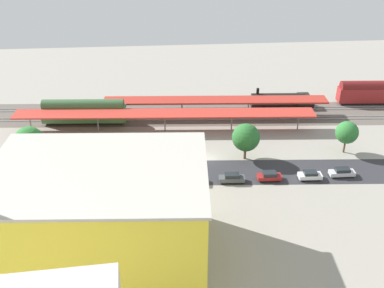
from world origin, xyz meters
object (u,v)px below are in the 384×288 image
parked_car_0 (342,173)px  street_tree_1 (246,137)px  parked_car_5 (160,182)px  box_truck_1 (77,193)px  construction_building (102,218)px  street_tree_2 (29,142)px  passenger_coach (376,92)px  parked_car_1 (310,176)px  locomotive (283,100)px  traffic_light (135,144)px  platform_canopy_far (215,100)px  parked_car_4 (194,180)px  parked_car_3 (232,178)px  parked_car_7 (87,184)px  box_truck_0 (117,191)px  street_tree_0 (347,132)px  parked_car_6 (124,183)px  freight_coach_far (84,111)px  parked_car_2 (269,176)px  platform_canopy_near (165,114)px

parked_car_0 → street_tree_1: street_tree_1 is taller
parked_car_5 → box_truck_1: box_truck_1 is taller
construction_building → street_tree_2: size_ratio=3.23×
passenger_coach → parked_car_1: bearing=50.5°
locomotive → passenger_coach: 24.06m
street_tree_2 → traffic_light: bearing=-179.9°
platform_canopy_far → parked_car_4: platform_canopy_far is taller
parked_car_4 → parked_car_3: bearing=178.0°
parked_car_5 → parked_car_7: 13.43m
parked_car_4 → traffic_light: size_ratio=0.71×
box_truck_0 → construction_building: bearing=87.5°
locomotive → street_tree_0: size_ratio=2.34×
parked_car_1 → box_truck_1: (42.66, 3.49, 0.88)m
parked_car_3 → construction_building: 29.32m
parked_car_6 → street_tree_0: (-45.01, -9.00, 3.86)m
parked_car_7 → traffic_light: traffic_light is taller
parked_car_5 → street_tree_1: street_tree_1 is taller
construction_building → box_truck_1: size_ratio=3.18×
passenger_coach → street_tree_0: street_tree_0 is taller
parked_car_6 → platform_canopy_far: bearing=-125.1°
street_tree_2 → parked_car_0: bearing=172.3°
box_truck_0 → traffic_light: bearing=-104.4°
freight_coach_far → street_tree_0: bearing=161.6°
parked_car_7 → box_truck_1: size_ratio=0.50×
passenger_coach → parked_car_3: 54.03m
parked_car_7 → parked_car_6: bearing=177.3°
locomotive → box_truck_0: locomotive is taller
street_tree_2 → parked_car_4: bearing=165.6°
parked_car_7 → traffic_light: (-8.89, -7.74, 3.67)m
box_truck_0 → traffic_light: traffic_light is taller
parked_car_0 → construction_building: bearing=23.9°
parked_car_2 → box_truck_1: 35.17m
platform_canopy_far → street_tree_0: street_tree_0 is taller
freight_coach_far → parked_car_5: freight_coach_far is taller
parked_car_4 → box_truck_0: (13.91, 3.89, 0.96)m
parked_car_1 → box_truck_1: bearing=4.7°
passenger_coach → construction_building: size_ratio=0.68×
parked_car_5 → street_tree_2: bearing=-18.5°
parked_car_2 → box_truck_1: bearing=6.2°
construction_building → platform_canopy_near: bearing=-99.5°
parked_car_2 → box_truck_0: 28.29m
freight_coach_far → construction_building: size_ratio=0.69×
box_truck_0 → platform_canopy_far: bearing=-123.1°
parked_car_1 → street_tree_1: (10.81, -8.52, 4.11)m
parked_car_7 → parked_car_5: bearing=177.8°
parked_car_2 → platform_canopy_far: bearing=-77.6°
parked_car_7 → parked_car_3: bearing=179.0°
parked_car_2 → parked_car_6: (27.05, -0.07, -0.01)m
parked_car_0 → box_truck_0: size_ratio=0.48×
platform_canopy_near → street_tree_2: street_tree_2 is taller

